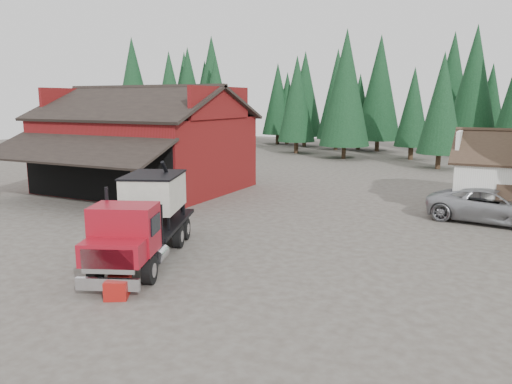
% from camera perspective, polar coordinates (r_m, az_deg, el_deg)
% --- Properties ---
extents(ground, '(120.00, 120.00, 0.00)m').
position_cam_1_polar(ground, '(21.73, -5.88, -6.08)').
color(ground, '#463F37').
rests_on(ground, ground).
extents(red_barn, '(12.80, 13.63, 7.18)m').
position_cam_1_polar(red_barn, '(35.49, -12.49, 4.61)').
color(red_barn, maroon).
rests_on(red_barn, ground).
extents(conifer_backdrop, '(76.00, 16.00, 16.00)m').
position_cam_1_polar(conifer_backdrop, '(60.92, 15.74, 4.28)').
color(conifer_backdrop, black).
rests_on(conifer_backdrop, ground).
extents(near_pine_a, '(4.40, 4.40, 11.40)m').
position_cam_1_polar(near_pine_a, '(56.38, -9.81, 10.55)').
color(near_pine_a, '#382619').
rests_on(near_pine_a, ground).
extents(near_pine_b, '(3.96, 3.96, 10.40)m').
position_cam_1_polar(near_pine_b, '(47.85, 20.48, 9.49)').
color(near_pine_b, '#382619').
rests_on(near_pine_b, ground).
extents(near_pine_d, '(5.28, 5.28, 13.40)m').
position_cam_1_polar(near_pine_d, '(53.77, 10.22, 11.62)').
color(near_pine_d, '#382619').
rests_on(near_pine_d, ground).
extents(feed_truck, '(5.06, 8.36, 3.68)m').
position_cam_1_polar(feed_truck, '(19.88, -12.60, -2.72)').
color(feed_truck, black).
rests_on(feed_truck, ground).
extents(silver_car, '(6.63, 3.73, 1.75)m').
position_cam_1_polar(silver_car, '(28.07, 25.44, -1.43)').
color(silver_car, '#9EA0A5').
rests_on(silver_car, ground).
extents(equip_box, '(1.16, 1.30, 0.60)m').
position_cam_1_polar(equip_box, '(16.80, -15.49, -10.37)').
color(equip_box, maroon).
rests_on(equip_box, ground).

